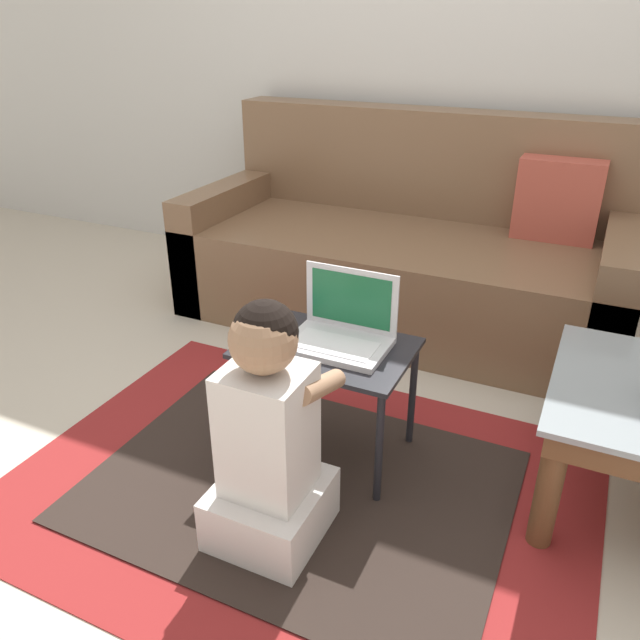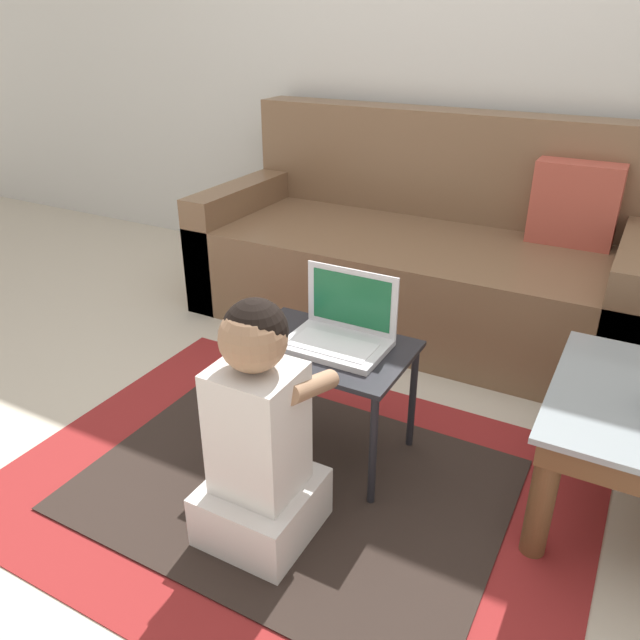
% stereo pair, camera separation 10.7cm
% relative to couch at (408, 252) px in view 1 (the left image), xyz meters
% --- Properties ---
extents(ground_plane, '(16.00, 16.00, 0.00)m').
position_rel_couch_xyz_m(ground_plane, '(0.02, -1.23, -0.32)').
color(ground_plane, beige).
extents(wall_back, '(9.00, 0.06, 2.50)m').
position_rel_couch_xyz_m(wall_back, '(0.02, 0.49, 0.93)').
color(wall_back, silver).
rests_on(wall_back, ground_plane).
extents(area_rug, '(1.80, 1.33, 0.01)m').
position_rel_couch_xyz_m(area_rug, '(0.11, -1.41, -0.31)').
color(area_rug, maroon).
rests_on(area_rug, ground_plane).
extents(couch, '(2.05, 0.95, 0.95)m').
position_rel_couch_xyz_m(couch, '(0.00, 0.00, 0.00)').
color(couch, brown).
rests_on(couch, ground_plane).
extents(laptop_desk, '(0.54, 0.37, 0.41)m').
position_rel_couch_xyz_m(laptop_desk, '(0.11, -1.20, 0.04)').
color(laptop_desk, black).
rests_on(laptop_desk, ground_plane).
extents(laptop, '(0.32, 0.22, 0.23)m').
position_rel_couch_xyz_m(laptop, '(0.15, -1.17, 0.14)').
color(laptop, silver).
rests_on(laptop, laptop_desk).
extents(computer_mouse, '(0.07, 0.11, 0.04)m').
position_rel_couch_xyz_m(computer_mouse, '(-0.08, -1.22, 0.12)').
color(computer_mouse, '#234CB2').
rests_on(computer_mouse, laptop_desk).
extents(person_seated, '(0.30, 0.39, 0.74)m').
position_rel_couch_xyz_m(person_seated, '(0.13, -1.61, 0.02)').
color(person_seated, silver).
rests_on(person_seated, ground_plane).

